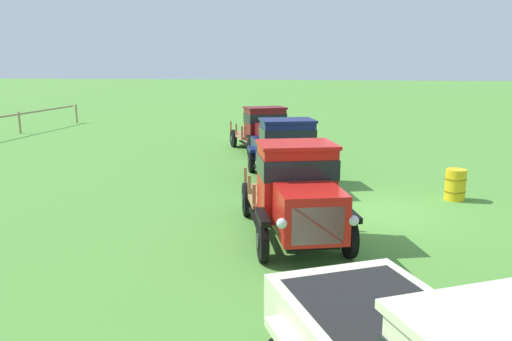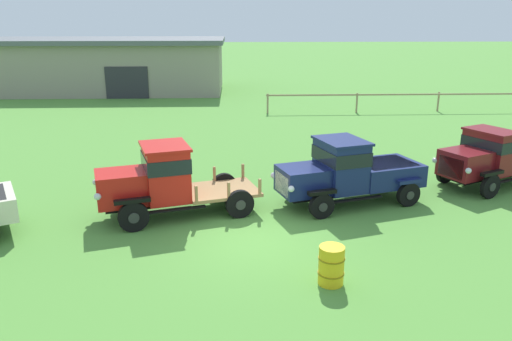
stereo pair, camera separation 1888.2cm
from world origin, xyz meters
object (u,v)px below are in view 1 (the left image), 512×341
at_px(vintage_truck_far_side, 266,129).
at_px(vintage_truck_midrow_center, 285,150).
at_px(oil_drum_beside_row, 455,185).
at_px(vintage_truck_second_in_line, 298,191).

bearing_deg(vintage_truck_far_side, vintage_truck_midrow_center, -164.79).
bearing_deg(oil_drum_beside_row, vintage_truck_midrow_center, 73.71).
relative_size(vintage_truck_midrow_center, vintage_truck_far_side, 0.99).
xyz_separation_m(vintage_truck_second_in_line, vintage_truck_midrow_center, (5.96, 0.91, -0.10)).
bearing_deg(vintage_truck_second_in_line, oil_drum_beside_row, -44.15).
bearing_deg(vintage_truck_second_in_line, vintage_truck_midrow_center, 8.70).
bearing_deg(vintage_truck_midrow_center, vintage_truck_second_in_line, -171.30).
height_order(vintage_truck_second_in_line, vintage_truck_far_side, vintage_truck_second_in_line).
height_order(vintage_truck_far_side, oil_drum_beside_row, vintage_truck_far_side).
xyz_separation_m(vintage_truck_second_in_line, vintage_truck_far_side, (11.29, 2.36, -0.10)).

